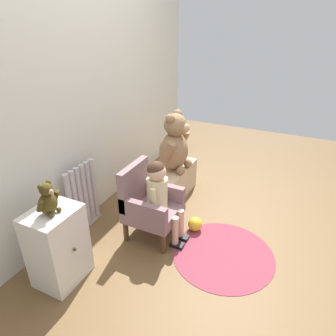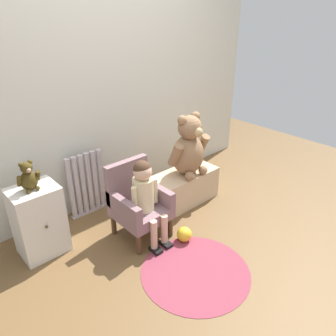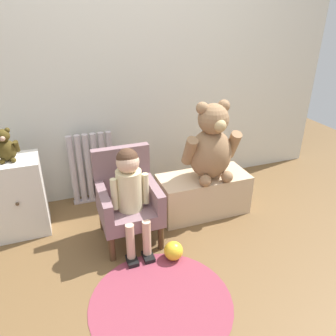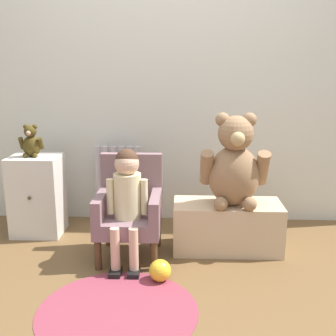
{
  "view_description": "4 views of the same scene",
  "coord_description": "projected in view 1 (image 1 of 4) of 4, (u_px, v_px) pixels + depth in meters",
  "views": [
    {
      "loc": [
        -2.04,
        -0.56,
        1.72
      ],
      "look_at": [
        0.18,
        0.5,
        0.48
      ],
      "focal_mm": 32.0,
      "sensor_mm": 36.0,
      "label": 1
    },
    {
      "loc": [
        -1.57,
        -1.39,
        1.8
      ],
      "look_at": [
        0.12,
        0.47,
        0.54
      ],
      "focal_mm": 35.0,
      "sensor_mm": 36.0,
      "label": 2
    },
    {
      "loc": [
        -0.59,
        -1.42,
        1.52
      ],
      "look_at": [
        0.1,
        0.47,
        0.52
      ],
      "focal_mm": 35.0,
      "sensor_mm": 36.0,
      "label": 3
    },
    {
      "loc": [
        0.15,
        -2.04,
        1.21
      ],
      "look_at": [
        0.05,
        0.56,
        0.57
      ],
      "focal_mm": 45.0,
      "sensor_mm": 36.0,
      "label": 4
    }
  ],
  "objects": [
    {
      "name": "floor_rug",
      "position": [
        223.0,
        254.0,
        2.42
      ],
      "size": [
        0.82,
        0.82,
        0.01
      ],
      "primitive_type": "cylinder",
      "color": "#873445",
      "rests_on": "ground_plane"
    },
    {
      "name": "small_teddy_bear",
      "position": [
        48.0,
        200.0,
        1.9
      ],
      "size": [
        0.17,
        0.12,
        0.23
      ],
      "color": "#423513",
      "rests_on": "small_dresser"
    },
    {
      "name": "low_bench",
      "position": [
        170.0,
        183.0,
        3.15
      ],
      "size": [
        0.71,
        0.32,
        0.32
      ],
      "primitive_type": "cube",
      "color": "#CEAF89",
      "rests_on": "ground_plane"
    },
    {
      "name": "child_figure",
      "position": [
        160.0,
        190.0,
        2.42
      ],
      "size": [
        0.25,
        0.35,
        0.72
      ],
      "color": "beige",
      "rests_on": "ground_plane"
    },
    {
      "name": "back_wall",
      "position": [
        85.0,
        85.0,
        2.56
      ],
      "size": [
        3.8,
        0.05,
        2.4
      ],
      "primitive_type": "cube",
      "color": "silver",
      "rests_on": "ground_plane"
    },
    {
      "name": "radiator",
      "position": [
        83.0,
        198.0,
        2.63
      ],
      "size": [
        0.37,
        0.05,
        0.61
      ],
      "color": "#B7ABB1",
      "rests_on": "ground_plane"
    },
    {
      "name": "large_teddy_bear",
      "position": [
        175.0,
        145.0,
        2.97
      ],
      "size": [
        0.44,
        0.31,
        0.6
      ],
      "color": "#926E4B",
      "rests_on": "low_bench"
    },
    {
      "name": "ground_plane",
      "position": [
        211.0,
        236.0,
        2.63
      ],
      "size": [
        6.0,
        6.0,
        0.0
      ],
      "primitive_type": "plane",
      "color": "brown"
    },
    {
      "name": "small_dresser",
      "position": [
        58.0,
        246.0,
        2.09
      ],
      "size": [
        0.35,
        0.31,
        0.58
      ],
      "color": "silver",
      "rests_on": "ground_plane"
    },
    {
      "name": "toy_ball",
      "position": [
        195.0,
        224.0,
        2.68
      ],
      "size": [
        0.13,
        0.13,
        0.13
      ],
      "primitive_type": "sphere",
      "color": "yellow",
      "rests_on": "ground_plane"
    },
    {
      "name": "child_armchair",
      "position": [
        148.0,
        203.0,
        2.53
      ],
      "size": [
        0.4,
        0.42,
        0.65
      ],
      "color": "#7E5F65",
      "rests_on": "ground_plane"
    }
  ]
}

